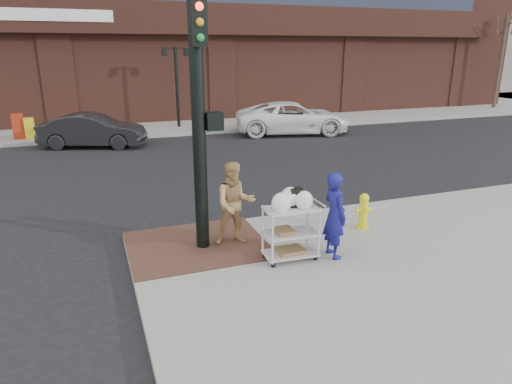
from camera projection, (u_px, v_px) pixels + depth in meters
name	position (u px, v px, depth m)	size (l,w,h in m)	color
ground	(239.00, 265.00, 8.85)	(220.00, 220.00, 0.00)	black
sidewalk_far	(259.00, 94.00, 41.60)	(65.00, 36.00, 0.15)	gray
brick_curb_ramp	(197.00, 245.00, 9.41)	(2.80, 2.40, 0.01)	#4D2E24
filler_block	(460.00, 4.00, 53.40)	(14.00, 20.00, 18.00)	slate
bare_tree_a	(508.00, 13.00, 29.68)	(1.80, 1.80, 7.20)	#382B21
lamp_post	(177.00, 78.00, 23.04)	(1.32, 0.22, 4.00)	black
traffic_signal_pole	(200.00, 115.00, 8.54)	(0.61, 0.51, 5.00)	black
woman_blue	(335.00, 215.00, 8.67)	(0.61, 0.40, 1.68)	navy
pedestrian_tan	(235.00, 204.00, 9.25)	(0.84, 0.66, 1.73)	tan
sedan_dark	(93.00, 131.00, 19.31)	(1.51, 4.32, 1.42)	black
minivan_white	(293.00, 118.00, 22.40)	(2.58, 5.59, 1.55)	white
utility_cart	(291.00, 228.00, 8.59)	(1.05, 0.63, 1.40)	#B4B3B9
fire_hydrant	(363.00, 211.00, 10.17)	(0.39, 0.27, 0.82)	yellow
newsbox_red	(18.00, 126.00, 20.38)	(0.48, 0.43, 1.13)	#992811
newsbox_yellow	(30.00, 128.00, 20.44)	(0.39, 0.36, 0.94)	yellow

